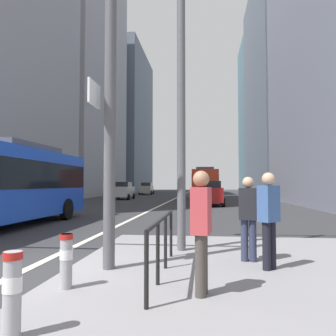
{
  "coord_description": "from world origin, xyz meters",
  "views": [
    {
      "loc": [
        3.53,
        -6.13,
        1.7
      ],
      "look_at": [
        0.12,
        24.77,
        3.19
      ],
      "focal_mm": 35.94,
      "sensor_mm": 36.0,
      "label": 1
    }
  ],
  "objects_px": {
    "street_lamp_post": "(181,36)",
    "bollard_left": "(12,290)",
    "car_receding_far": "(211,193)",
    "pedestrian_waiting": "(248,214)",
    "bollard_right": "(66,258)",
    "pedestrian_walking": "(269,215)",
    "city_bus_red_receding": "(205,183)",
    "car_oncoming_far": "(123,190)",
    "pedestrian_far": "(201,225)",
    "car_oncoming_mid": "(147,188)",
    "car_receding_near": "(210,188)"
  },
  "relations": [
    {
      "from": "city_bus_red_receding",
      "to": "pedestrian_waiting",
      "type": "distance_m",
      "value": 30.08
    },
    {
      "from": "city_bus_red_receding",
      "to": "car_oncoming_mid",
      "type": "relative_size",
      "value": 2.56
    },
    {
      "from": "pedestrian_waiting",
      "to": "city_bus_red_receding",
      "type": "bearing_deg",
      "value": 91.74
    },
    {
      "from": "street_lamp_post",
      "to": "pedestrian_walking",
      "type": "xyz_separation_m",
      "value": [
        1.71,
        -1.61,
        -4.15
      ]
    },
    {
      "from": "pedestrian_walking",
      "to": "street_lamp_post",
      "type": "bearing_deg",
      "value": 136.85
    },
    {
      "from": "car_oncoming_mid",
      "to": "car_oncoming_far",
      "type": "bearing_deg",
      "value": -88.98
    },
    {
      "from": "car_oncoming_mid",
      "to": "car_receding_near",
      "type": "height_order",
      "value": "same"
    },
    {
      "from": "car_oncoming_far",
      "to": "bollard_right",
      "type": "bearing_deg",
      "value": -77.57
    },
    {
      "from": "car_oncoming_mid",
      "to": "pedestrian_far",
      "type": "distance_m",
      "value": 50.08
    },
    {
      "from": "bollard_left",
      "to": "pedestrian_waiting",
      "type": "bearing_deg",
      "value": 52.76
    },
    {
      "from": "bollard_right",
      "to": "pedestrian_walking",
      "type": "distance_m",
      "value": 3.58
    },
    {
      "from": "car_receding_near",
      "to": "car_receding_far",
      "type": "xyz_separation_m",
      "value": [
        -0.52,
        -38.84,
        0.0
      ]
    },
    {
      "from": "car_receding_far",
      "to": "pedestrian_waiting",
      "type": "distance_m",
      "value": 19.9
    },
    {
      "from": "car_oncoming_mid",
      "to": "street_lamp_post",
      "type": "relative_size",
      "value": 0.57
    },
    {
      "from": "car_oncoming_mid",
      "to": "street_lamp_post",
      "type": "xyz_separation_m",
      "value": [
        8.89,
        -46.04,
        4.29
      ]
    },
    {
      "from": "bollard_left",
      "to": "pedestrian_waiting",
      "type": "xyz_separation_m",
      "value": [
        2.81,
        3.7,
        0.46
      ]
    },
    {
      "from": "car_receding_near",
      "to": "street_lamp_post",
      "type": "relative_size",
      "value": 0.53
    },
    {
      "from": "bollard_left",
      "to": "pedestrian_waiting",
      "type": "distance_m",
      "value": 4.67
    },
    {
      "from": "city_bus_red_receding",
      "to": "car_receding_far",
      "type": "relative_size",
      "value": 2.64
    },
    {
      "from": "car_receding_near",
      "to": "car_receding_far",
      "type": "height_order",
      "value": "same"
    },
    {
      "from": "car_oncoming_mid",
      "to": "car_oncoming_far",
      "type": "relative_size",
      "value": 1.01
    },
    {
      "from": "pedestrian_walking",
      "to": "bollard_right",
      "type": "bearing_deg",
      "value": -155.52
    },
    {
      "from": "pedestrian_far",
      "to": "street_lamp_post",
      "type": "bearing_deg",
      "value": 99.04
    },
    {
      "from": "car_receding_near",
      "to": "car_oncoming_mid",
      "type": "bearing_deg",
      "value": -131.6
    },
    {
      "from": "pedestrian_waiting",
      "to": "car_oncoming_mid",
      "type": "bearing_deg",
      "value": 102.38
    },
    {
      "from": "pedestrian_walking",
      "to": "city_bus_red_receding",
      "type": "bearing_deg",
      "value": 92.25
    },
    {
      "from": "car_oncoming_mid",
      "to": "car_receding_near",
      "type": "relative_size",
      "value": 1.07
    },
    {
      "from": "street_lamp_post",
      "to": "bollard_left",
      "type": "relative_size",
      "value": 9.26
    },
    {
      "from": "bollard_right",
      "to": "pedestrian_waiting",
      "type": "relative_size",
      "value": 0.47
    },
    {
      "from": "street_lamp_post",
      "to": "pedestrian_waiting",
      "type": "height_order",
      "value": "street_lamp_post"
    },
    {
      "from": "bollard_right",
      "to": "pedestrian_walking",
      "type": "bearing_deg",
      "value": 24.48
    },
    {
      "from": "bollard_right",
      "to": "pedestrian_waiting",
      "type": "height_order",
      "value": "pedestrian_waiting"
    },
    {
      "from": "car_oncoming_mid",
      "to": "pedestrian_walking",
      "type": "xyz_separation_m",
      "value": [
        10.61,
        -47.64,
        0.14
      ]
    },
    {
      "from": "pedestrian_waiting",
      "to": "pedestrian_far",
      "type": "relative_size",
      "value": 0.98
    },
    {
      "from": "pedestrian_walking",
      "to": "car_receding_near",
      "type": "bearing_deg",
      "value": 90.2
    },
    {
      "from": "car_receding_far",
      "to": "car_oncoming_mid",
      "type": "bearing_deg",
      "value": 110.01
    },
    {
      "from": "car_oncoming_far",
      "to": "pedestrian_far",
      "type": "height_order",
      "value": "car_oncoming_far"
    },
    {
      "from": "car_receding_near",
      "to": "pedestrian_waiting",
      "type": "distance_m",
      "value": 58.74
    },
    {
      "from": "car_receding_far",
      "to": "bollard_left",
      "type": "bearing_deg",
      "value": -95.74
    },
    {
      "from": "car_receding_far",
      "to": "bollard_left",
      "type": "relative_size",
      "value": 5.08
    },
    {
      "from": "car_oncoming_far",
      "to": "bollard_left",
      "type": "distance_m",
      "value": 34.52
    },
    {
      "from": "city_bus_red_receding",
      "to": "car_oncoming_far",
      "type": "distance_m",
      "value": 9.14
    },
    {
      "from": "car_receding_near",
      "to": "street_lamp_post",
      "type": "distance_m",
      "value": 57.93
    },
    {
      "from": "car_oncoming_far",
      "to": "street_lamp_post",
      "type": "bearing_deg",
      "value": -73.54
    },
    {
      "from": "bollard_left",
      "to": "car_oncoming_far",
      "type": "bearing_deg",
      "value": 102.05
    },
    {
      "from": "car_receding_near",
      "to": "pedestrian_far",
      "type": "relative_size",
      "value": 2.43
    },
    {
      "from": "street_lamp_post",
      "to": "pedestrian_waiting",
      "type": "bearing_deg",
      "value": -34.71
    },
    {
      "from": "street_lamp_post",
      "to": "bollard_right",
      "type": "bearing_deg",
      "value": -116.13
    },
    {
      "from": "car_oncoming_mid",
      "to": "pedestrian_far",
      "type": "xyz_separation_m",
      "value": [
        9.4,
        -49.19,
        0.13
      ]
    },
    {
      "from": "car_receding_far",
      "to": "car_oncoming_far",
      "type": "bearing_deg",
      "value": 133.3
    }
  ]
}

